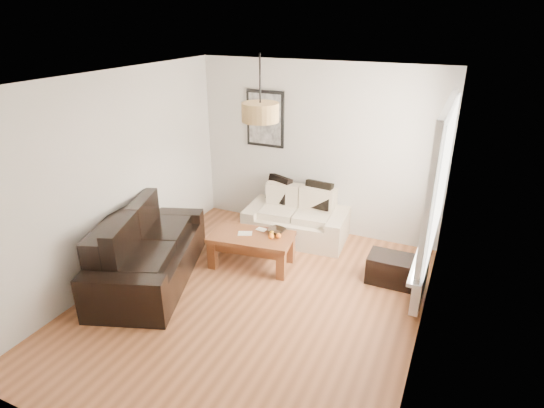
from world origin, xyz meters
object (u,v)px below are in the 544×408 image
at_px(sofa_leather, 148,249).
at_px(coffee_table, 252,250).
at_px(loveseat_cream, 296,216).
at_px(ottoman, 393,269).

xyz_separation_m(sofa_leather, coffee_table, (1.04, 0.86, -0.21)).
distance_m(loveseat_cream, ottoman, 1.71).
height_order(sofa_leather, ottoman, sofa_leather).
xyz_separation_m(loveseat_cream, ottoman, (1.58, -0.63, -0.19)).
height_order(coffee_table, ottoman, coffee_table).
xyz_separation_m(loveseat_cream, coffee_table, (-0.26, -0.99, -0.15)).
relative_size(loveseat_cream, ottoman, 2.39).
bearing_deg(loveseat_cream, sofa_leather, -129.36).
bearing_deg(sofa_leather, ottoman, -86.84).
bearing_deg(loveseat_cream, ottoman, -25.88).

